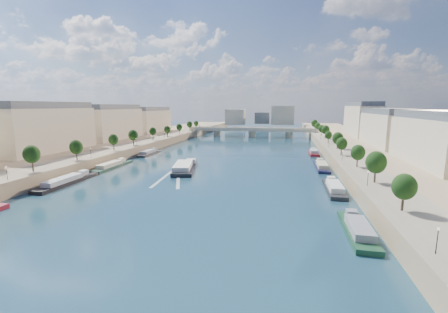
% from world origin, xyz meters
% --- Properties ---
extents(ground, '(700.00, 700.00, 0.00)m').
position_xyz_m(ground, '(0.00, 100.00, 0.00)').
color(ground, '#0D293A').
rests_on(ground, ground).
extents(quay_left, '(44.00, 520.00, 5.00)m').
position_xyz_m(quay_left, '(-72.00, 100.00, 2.50)').
color(quay_left, '#9E8460').
rests_on(quay_left, ground).
extents(quay_right, '(44.00, 520.00, 5.00)m').
position_xyz_m(quay_right, '(72.00, 100.00, 2.50)').
color(quay_right, '#9E8460').
rests_on(quay_right, ground).
extents(pave_left, '(14.00, 520.00, 0.10)m').
position_xyz_m(pave_left, '(-57.00, 100.00, 5.05)').
color(pave_left, gray).
rests_on(pave_left, quay_left).
extents(pave_right, '(14.00, 520.00, 0.10)m').
position_xyz_m(pave_right, '(57.00, 100.00, 5.05)').
color(pave_right, gray).
rests_on(pave_right, quay_right).
extents(trees_left, '(4.80, 268.80, 8.26)m').
position_xyz_m(trees_left, '(-55.00, 102.00, 10.48)').
color(trees_left, '#382B1E').
rests_on(trees_left, ground).
extents(trees_right, '(4.80, 268.80, 8.26)m').
position_xyz_m(trees_right, '(55.00, 110.00, 10.48)').
color(trees_right, '#382B1E').
rests_on(trees_right, ground).
extents(lamps_left, '(0.36, 200.36, 4.28)m').
position_xyz_m(lamps_left, '(-52.50, 90.00, 7.78)').
color(lamps_left, black).
rests_on(lamps_left, ground).
extents(lamps_right, '(0.36, 200.36, 4.28)m').
position_xyz_m(lamps_right, '(52.50, 105.00, 7.78)').
color(lamps_right, black).
rests_on(lamps_right, ground).
extents(buildings_left, '(16.00, 226.00, 23.20)m').
position_xyz_m(buildings_left, '(-85.00, 112.00, 16.45)').
color(buildings_left, '#C5B398').
rests_on(buildings_left, ground).
extents(buildings_right, '(16.00, 226.00, 23.20)m').
position_xyz_m(buildings_right, '(85.00, 112.00, 16.45)').
color(buildings_right, '#C5B398').
rests_on(buildings_right, ground).
extents(skyline, '(79.00, 42.00, 22.00)m').
position_xyz_m(skyline, '(3.19, 319.52, 14.66)').
color(skyline, '#C5B398').
rests_on(skyline, ground).
extents(bridge, '(112.00, 12.00, 8.15)m').
position_xyz_m(bridge, '(0.00, 221.82, 5.08)').
color(bridge, '#C1B79E').
rests_on(bridge, ground).
extents(tour_barge, '(14.27, 29.68, 3.88)m').
position_xyz_m(tour_barge, '(-12.50, 76.71, 1.09)').
color(tour_barge, black).
rests_on(tour_barge, ground).
extents(wake, '(13.25, 25.99, 0.04)m').
position_xyz_m(wake, '(-12.50, 60.13, 0.02)').
color(wake, silver).
rests_on(wake, ground).
extents(moored_barges_left, '(5.00, 158.07, 3.60)m').
position_xyz_m(moored_barges_left, '(-45.50, 44.04, 0.84)').
color(moored_barges_left, '#191A38').
rests_on(moored_barges_left, ground).
extents(moored_barges_right, '(5.00, 129.04, 3.60)m').
position_xyz_m(moored_barges_right, '(45.50, 74.50, 0.84)').
color(moored_barges_right, '#1C462C').
rests_on(moored_barges_right, ground).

